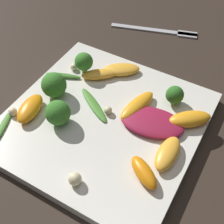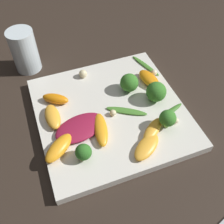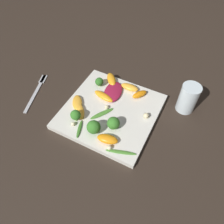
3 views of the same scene
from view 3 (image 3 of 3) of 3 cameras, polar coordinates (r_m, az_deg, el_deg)
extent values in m
plane|color=#2D231C|center=(0.73, -0.42, -0.32)|extent=(2.40, 2.40, 0.00)
cube|color=silver|center=(0.73, -0.42, 0.13)|extent=(0.29, 0.29, 0.02)
cylinder|color=silver|center=(0.75, 19.24, 3.42)|extent=(0.06, 0.06, 0.10)
cube|color=#B2B2B7|center=(0.84, -19.35, 4.83)|extent=(0.18, 0.07, 0.01)
cube|color=#B2B2B7|center=(0.88, -17.58, 8.30)|extent=(0.05, 0.03, 0.01)
ellipsoid|color=maroon|center=(0.76, 0.29, 5.34)|extent=(0.11, 0.08, 0.01)
ellipsoid|color=#FCAD33|center=(0.78, 4.63, 6.47)|extent=(0.03, 0.06, 0.02)
ellipsoid|color=orange|center=(0.64, -1.19, -7.07)|extent=(0.04, 0.07, 0.02)
ellipsoid|color=orange|center=(0.75, -2.21, 4.16)|extent=(0.04, 0.08, 0.02)
ellipsoid|color=#FCAD33|center=(0.71, -8.22, 0.14)|extent=(0.07, 0.06, 0.01)
ellipsoid|color=orange|center=(0.80, -0.15, 8.50)|extent=(0.07, 0.07, 0.02)
ellipsoid|color=orange|center=(0.76, 7.20, 4.62)|extent=(0.06, 0.05, 0.02)
ellipsoid|color=#FCAD33|center=(0.74, -9.05, 2.42)|extent=(0.07, 0.06, 0.01)
cylinder|color=#84AD5B|center=(0.79, -3.29, 7.22)|extent=(0.01, 0.01, 0.01)
sphere|color=#2D6B23|center=(0.78, -3.34, 7.92)|extent=(0.03, 0.03, 0.03)
cylinder|color=#84AD5B|center=(0.67, -4.73, -4.79)|extent=(0.01, 0.01, 0.01)
sphere|color=#387A28|center=(0.65, -4.83, -3.95)|extent=(0.04, 0.04, 0.04)
cylinder|color=#7A9E51|center=(0.70, -9.34, -1.63)|extent=(0.01, 0.01, 0.02)
sphere|color=#387A28|center=(0.68, -9.52, -0.76)|extent=(0.03, 0.03, 0.03)
cylinder|color=#84AD5B|center=(0.67, 0.35, -3.71)|extent=(0.01, 0.01, 0.01)
sphere|color=#387A28|center=(0.66, 0.36, -2.91)|extent=(0.04, 0.04, 0.04)
ellipsoid|color=#47842D|center=(0.71, -2.65, -0.42)|extent=(0.08, 0.06, 0.01)
ellipsoid|color=#3D7528|center=(0.68, -8.51, -4.41)|extent=(0.06, 0.03, 0.01)
ellipsoid|color=#47842D|center=(0.63, 2.35, -10.43)|extent=(0.04, 0.09, 0.00)
sphere|color=beige|center=(0.63, -0.69, -9.31)|extent=(0.01, 0.01, 0.01)
sphere|color=beige|center=(0.69, -10.13, -3.11)|extent=(0.01, 0.01, 0.01)
sphere|color=beige|center=(0.70, 8.91, -0.95)|extent=(0.02, 0.02, 0.02)
sphere|color=beige|center=(0.72, -1.53, 1.12)|extent=(0.01, 0.01, 0.01)
camera|label=1|loc=(0.60, 35.46, 26.20)|focal=50.00mm
camera|label=2|loc=(0.76, -23.42, 37.41)|focal=42.00mm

